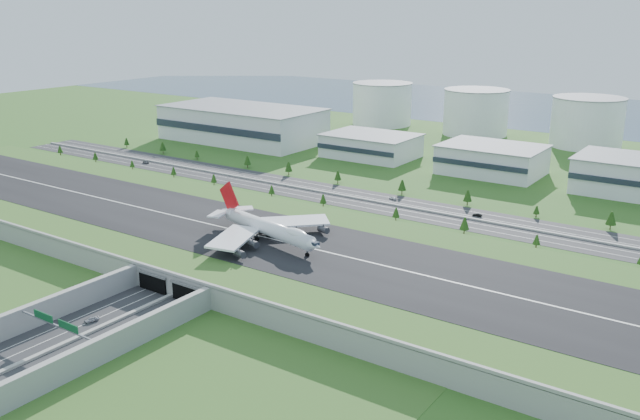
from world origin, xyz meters
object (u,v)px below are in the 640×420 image
Objects in this scene: car_4 at (146,162)px; boeing_747 at (267,228)px; car_0 at (91,319)px; car_5 at (477,215)px; fuel_tank_a at (382,104)px; car_7 at (393,198)px; car_2 at (125,331)px.

boeing_747 is at bearing -107.62° from car_4.
car_5 is (58.50, 179.28, -0.06)m from car_0.
fuel_tank_a is 227.14m from car_4.
car_7 is at bearing 102.56° from car_0.
car_5 is (172.30, -209.24, -16.62)m from fuel_tank_a.
car_5 is at bearing 78.77° from boeing_747.
fuel_tank_a reaches higher than car_2.
boeing_747 is 13.54× the size of car_5.
car_4 is 222.50m from car_5.
car_4 is at bearing -40.56° from car_2.
car_7 is at bearing 104.12° from boeing_747.
car_2 is at bearing -74.09° from boeing_747.
car_4 reaches higher than car_7.
car_7 is at bearing -74.92° from car_4.
boeing_747 reaches higher than car_5.
car_7 is (-1.72, 107.08, -12.82)m from boeing_747.
car_2 is 1.07× the size of car_7.
car_4 is (-163.69, 167.55, 0.04)m from car_0.
boeing_747 is at bearing -25.08° from car_5.
car_0 is 1.04× the size of car_7.
car_0 is 15.28m from car_2.
car_0 is at bearing -18.72° from car_5.
car_7 is (173.64, 15.74, -0.19)m from car_4.
car_5 is at bearing 87.59° from car_0.
car_2 is (3.57, -75.26, -12.80)m from boeing_747.
car_0 is 183.56m from car_7.
fuel_tank_a is 405.18m from car_0.
fuel_tank_a is 10.13× the size of car_2.
car_4 reaches higher than car_0.
car_4 is (-49.89, -220.98, -16.52)m from fuel_tank_a.
car_4 is at bearing 150.00° from car_0.
boeing_747 is 12.72× the size of car_2.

